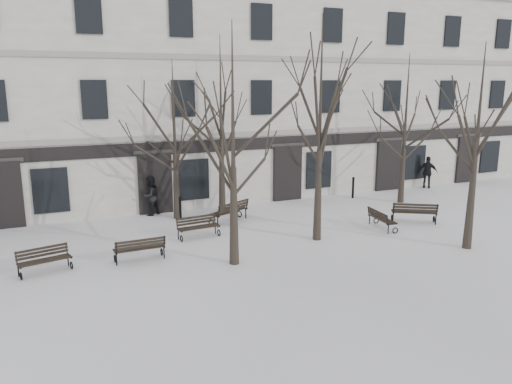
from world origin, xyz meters
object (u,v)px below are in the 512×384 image
tree_1 (233,117)px  bench_1 (140,248)px  bench_0 (44,259)px  bench_4 (230,211)px  bench_2 (414,212)px  tree_2 (320,103)px  bench_3 (198,226)px  tree_3 (478,123)px  bench_5 (381,219)px

tree_1 → bench_1: bearing=152.6°
bench_0 → bench_4: 8.36m
bench_2 → tree_1: bearing=41.3°
tree_2 → bench_1: 8.51m
tree_2 → bench_2: 7.07m
bench_0 → bench_3: size_ratio=0.99×
tree_3 → bench_5: 5.61m
tree_2 → bench_3: tree_2 is taller
bench_1 → tree_3: bearing=161.5°
tree_2 → tree_3: bearing=-33.8°
bench_0 → bench_1: (3.09, -0.15, 0.02)m
bench_1 → bench_0: bearing=-5.0°
tree_2 → bench_2: (5.13, 0.34, -4.85)m
tree_1 → tree_3: bearing=-12.2°
tree_1 → bench_5: size_ratio=4.73×
bench_0 → bench_3: bearing=2.2°
bench_1 → bench_3: size_ratio=1.01×
bench_2 → bench_4: size_ratio=0.97×
tree_3 → bench_5: size_ratio=4.42×
bench_0 → tree_1: bearing=-29.7°
tree_1 → bench_4: 6.88m
bench_2 → bench_5: size_ratio=1.16×
bench_5 → bench_0: bearing=95.9°
tree_2 → tree_3: size_ratio=1.14×
bench_4 → bench_5: size_ratio=1.19×
bench_3 → bench_4: 2.49m
bench_0 → bench_2: size_ratio=0.88×
bench_2 → bench_5: bearing=35.1°
bench_2 → bench_5: (-1.87, -0.12, -0.08)m
bench_4 → bench_0: bearing=-4.4°
bench_1 → bench_5: size_ratio=1.04×
bench_3 → bench_4: bench_4 is taller
bench_5 → tree_1: bearing=108.3°
bench_4 → tree_2: bearing=95.3°
tree_3 → bench_1: 12.86m
tree_3 → bench_0: bearing=166.4°
bench_0 → bench_5: 13.31m
bench_1 → bench_3: bench_1 is taller
tree_1 → bench_0: bearing=164.5°
bench_1 → bench_5: bearing=177.6°
tree_1 → bench_1: size_ratio=4.54×
tree_1 → tree_3: size_ratio=1.07×
tree_1 → bench_5: 8.72m
tree_1 → bench_4: bearing=71.5°
tree_2 → bench_1: bearing=177.9°
tree_3 → bench_4: tree_3 is taller
bench_2 → bench_4: 8.19m
tree_1 → bench_4: tree_1 is taller
bench_0 → bench_5: size_ratio=1.02×
tree_2 → bench_3: (-4.29, 2.11, -4.91)m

